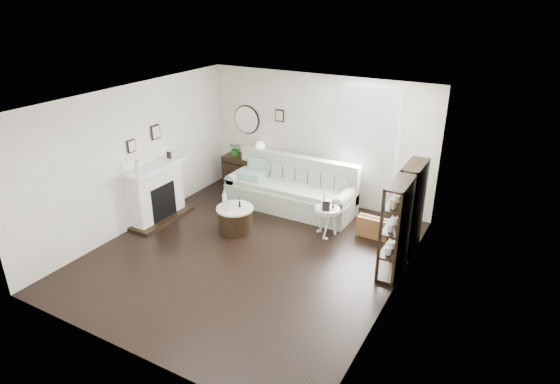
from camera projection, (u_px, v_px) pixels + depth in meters
The scene contains 18 objects.
room at pixel (350, 133), 9.34m from camera, with size 5.50×5.50×5.50m.
fireplace at pixel (157, 194), 9.20m from camera, with size 0.50×1.40×1.84m.
shelf_unit_far at pixel (411, 207), 8.02m from camera, with size 0.30×0.80×1.60m.
shelf_unit_near at pixel (396, 229), 7.30m from camera, with size 0.30×0.80×1.60m.
sofa at pixel (292, 192), 9.78m from camera, with size 2.70×0.93×1.05m.
quilt at pixel (252, 175), 9.96m from camera, with size 0.55×0.45×0.14m, color #299774.
suitcase at pixel (373, 227), 8.64m from camera, with size 0.59×0.20×0.39m, color brown.
dresser at pixel (248, 173), 10.67m from camera, with size 1.15×0.49×0.76m.
table_lamp at pixel (261, 151), 10.29m from camera, with size 0.25×0.25×0.40m, color beige, non-canonical shape.
potted_plant at pixel (236, 149), 10.54m from camera, with size 0.30×0.26×0.33m, color #21611B.
drum_table at pixel (235, 219), 8.85m from camera, with size 0.70×0.70×0.49m.
pedestal_table at pixel (327, 210), 8.55m from camera, with size 0.47×0.47×0.57m.
eiffel_drum at pixel (240, 203), 8.72m from camera, with size 0.12×0.12×0.20m, color black, non-canonical shape.
bottle_drum at pixel (224, 199), 8.70m from camera, with size 0.08×0.08×0.33m, color silver.
card_frame_drum at pixel (227, 206), 8.59m from camera, with size 0.15×0.01×0.20m, color silver.
eiffel_ped at pixel (333, 204), 8.48m from camera, with size 0.10×0.10×0.17m, color black, non-canonical shape.
flask_ped at pixel (324, 200), 8.53m from camera, with size 0.15×0.15×0.28m, color silver, non-canonical shape.
card_frame_ped at pixel (326, 206), 8.39m from camera, with size 0.13×0.01×0.18m, color black.
Camera 1 is at (3.89, -5.87, 4.26)m, focal length 30.00 mm.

